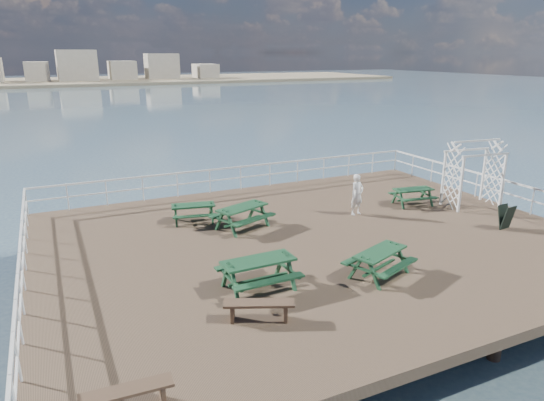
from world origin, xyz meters
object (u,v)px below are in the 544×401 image
at_px(picnic_table_d, 258,268).
at_px(person, 357,194).
at_px(flat_bench_near, 127,394).
at_px(trellis_arbor, 473,177).
at_px(picnic_table_e, 380,258).
at_px(picnic_table_b, 193,209).
at_px(flat_bench_far, 259,307).
at_px(picnic_table_a, 242,212).
at_px(picnic_table_c, 413,193).

bearing_deg(picnic_table_d, person, 33.02).
bearing_deg(flat_bench_near, trellis_arbor, 25.60).
relative_size(picnic_table_e, person, 1.34).
bearing_deg(picnic_table_d, picnic_table_e, -13.64).
bearing_deg(flat_bench_near, picnic_table_e, 21.68).
bearing_deg(picnic_table_b, person, -5.65).
bearing_deg(person, picnic_table_b, 153.15).
relative_size(picnic_table_b, flat_bench_near, 1.11).
distance_m(flat_bench_far, trellis_arbor, 12.32).
distance_m(picnic_table_b, trellis_arbor, 11.25).
relative_size(picnic_table_d, flat_bench_near, 1.23).
bearing_deg(flat_bench_far, picnic_table_a, 95.49).
bearing_deg(flat_bench_near, picnic_table_d, 42.31).
relative_size(picnic_table_a, person, 1.44).
relative_size(picnic_table_a, picnic_table_b, 1.28).
height_order(picnic_table_b, picnic_table_c, picnic_table_c).
xyz_separation_m(flat_bench_near, flat_bench_far, (3.29, 1.80, 0.01)).
distance_m(picnic_table_a, picnic_table_b, 1.97).
height_order(picnic_table_c, trellis_arbor, trellis_arbor).
distance_m(picnic_table_d, trellis_arbor, 11.23).
bearing_deg(picnic_table_c, person, -170.19).
bearing_deg(picnic_table_a, picnic_table_d, -127.13).
distance_m(picnic_table_c, person, 2.84).
distance_m(picnic_table_a, picnic_table_c, 7.42).
bearing_deg(picnic_table_c, flat_bench_far, -140.32).
bearing_deg(picnic_table_c, picnic_table_a, -174.19).
distance_m(picnic_table_d, flat_bench_near, 5.12).
bearing_deg(picnic_table_b, picnic_table_d, -78.20).
bearing_deg(picnic_table_c, trellis_arbor, -19.79).
bearing_deg(picnic_table_a, flat_bench_far, -128.83).
xyz_separation_m(picnic_table_e, flat_bench_near, (-7.31, -2.55, -0.20)).
relative_size(picnic_table_b, trellis_arbor, 0.66).
height_order(picnic_table_c, picnic_table_e, picnic_table_e).
bearing_deg(flat_bench_far, picnic_table_b, 109.21).
height_order(picnic_table_c, flat_bench_near, picnic_table_c).
xyz_separation_m(picnic_table_a, person, (4.59, -0.44, 0.21)).
distance_m(picnic_table_b, picnic_table_d, 5.91).
bearing_deg(picnic_table_c, picnic_table_d, -145.92).
relative_size(picnic_table_a, flat_bench_far, 1.38).
xyz_separation_m(picnic_table_b, flat_bench_near, (-3.88, -9.19, -0.15)).
relative_size(picnic_table_c, flat_bench_far, 1.06).
relative_size(picnic_table_d, picnic_table_e, 0.92).
xyz_separation_m(picnic_table_b, flat_bench_far, (-0.59, -7.39, -0.13)).
height_order(flat_bench_far, trellis_arbor, trellis_arbor).
height_order(picnic_table_d, flat_bench_near, picnic_table_d).
xyz_separation_m(picnic_table_c, trellis_arbor, (2.05, -1.12, 0.71)).
relative_size(flat_bench_near, person, 1.01).
bearing_deg(picnic_table_e, picnic_table_a, 90.58).
distance_m(picnic_table_c, flat_bench_near, 14.68).
bearing_deg(picnic_table_c, flat_bench_near, -140.89).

